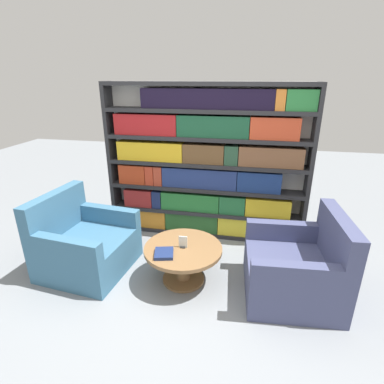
% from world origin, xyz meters
% --- Properties ---
extents(ground_plane, '(14.00, 14.00, 0.00)m').
position_xyz_m(ground_plane, '(0.00, 0.00, 0.00)').
color(ground_plane, gray).
extents(bookshelf, '(2.67, 0.30, 2.05)m').
position_xyz_m(bookshelf, '(0.02, 1.34, 1.02)').
color(bookshelf, silver).
rests_on(bookshelf, ground_plane).
extents(armchair_left, '(0.99, 1.01, 0.90)m').
position_xyz_m(armchair_left, '(-1.23, 0.23, 0.30)').
color(armchair_left, '#386684').
rests_on(armchair_left, ground_plane).
extents(armchair_right, '(0.96, 0.98, 0.90)m').
position_xyz_m(armchair_right, '(1.12, 0.23, 0.30)').
color(armchair_right, '#42476B').
rests_on(armchair_right, ground_plane).
extents(coffee_table, '(0.84, 0.84, 0.42)m').
position_xyz_m(coffee_table, '(-0.06, 0.21, 0.30)').
color(coffee_table, brown).
rests_on(coffee_table, ground_plane).
extents(table_sign, '(0.09, 0.06, 0.13)m').
position_xyz_m(table_sign, '(-0.06, 0.21, 0.47)').
color(table_sign, black).
rests_on(table_sign, coffee_table).
extents(stray_book, '(0.23, 0.25, 0.04)m').
position_xyz_m(stray_book, '(-0.21, 0.03, 0.44)').
color(stray_book, navy).
rests_on(stray_book, coffee_table).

